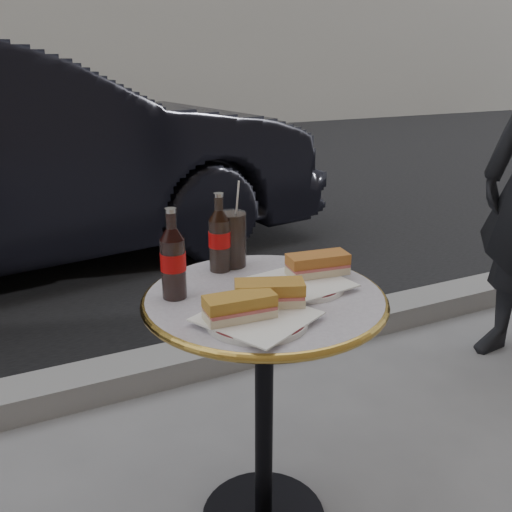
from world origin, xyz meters
name	(u,v)px	position (x,y,z in m)	size (l,w,h in m)	color
asphalt_road	(48,187)	(0.00, 5.00, 0.00)	(40.00, 8.00, 0.00)	black
curb	(169,366)	(0.00, 0.90, 0.05)	(40.00, 0.20, 0.12)	gray
bistro_table	(264,417)	(0.00, 0.00, 0.37)	(0.62, 0.62, 0.73)	#BAB2C4
plate_left	(257,320)	(-0.09, -0.13, 0.74)	(0.24, 0.24, 0.01)	silver
plate_right	(302,285)	(0.11, 0.00, 0.74)	(0.22, 0.22, 0.01)	white
sandwich_left_a	(240,308)	(-0.13, -0.13, 0.77)	(0.16, 0.07, 0.05)	#B7802E
sandwich_left_b	(270,294)	(-0.03, -0.09, 0.77)	(0.16, 0.08, 0.06)	#B17A2D
sandwich_right	(318,265)	(0.17, 0.03, 0.77)	(0.16, 0.08, 0.06)	#B0672C
cola_bottle_left	(173,254)	(-0.21, 0.09, 0.85)	(0.06, 0.06, 0.23)	black
cola_bottle_right	(219,232)	(-0.03, 0.21, 0.84)	(0.06, 0.06, 0.22)	black
cola_glass	(233,239)	(0.01, 0.23, 0.81)	(0.08, 0.08, 0.16)	black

